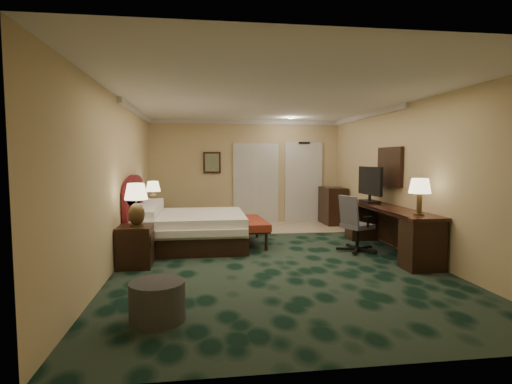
{
  "coord_description": "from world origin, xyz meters",
  "views": [
    {
      "loc": [
        -1.16,
        -6.74,
        1.71
      ],
      "look_at": [
        -0.17,
        0.6,
        1.08
      ],
      "focal_mm": 28.0,
      "sensor_mm": 36.0,
      "label": 1
    }
  ],
  "objects": [
    {
      "name": "floor",
      "position": [
        0.0,
        0.0,
        0.0
      ],
      "size": [
        5.0,
        7.5,
        0.0
      ],
      "primitive_type": "cube",
      "color": "black",
      "rests_on": "ground"
    },
    {
      "name": "ceiling",
      "position": [
        0.0,
        0.0,
        2.7
      ],
      "size": [
        5.0,
        7.5,
        0.0
      ],
      "primitive_type": "cube",
      "color": "white",
      "rests_on": "wall_back"
    },
    {
      "name": "wall_back",
      "position": [
        0.0,
        3.75,
        1.35
      ],
      "size": [
        5.0,
        0.0,
        2.7
      ],
      "primitive_type": "cube",
      "color": "#D2BA82",
      "rests_on": "ground"
    },
    {
      "name": "wall_front",
      "position": [
        0.0,
        -3.75,
        1.35
      ],
      "size": [
        5.0,
        0.0,
        2.7
      ],
      "primitive_type": "cube",
      "color": "#D2BA82",
      "rests_on": "ground"
    },
    {
      "name": "wall_left",
      "position": [
        -2.5,
        0.0,
        1.35
      ],
      "size": [
        0.0,
        7.5,
        2.7
      ],
      "primitive_type": "cube",
      "color": "#D2BA82",
      "rests_on": "ground"
    },
    {
      "name": "wall_right",
      "position": [
        2.5,
        0.0,
        1.35
      ],
      "size": [
        0.0,
        7.5,
        2.7
      ],
      "primitive_type": "cube",
      "color": "#D2BA82",
      "rests_on": "ground"
    },
    {
      "name": "crown_molding",
      "position": [
        0.0,
        0.0,
        2.65
      ],
      "size": [
        5.0,
        7.5,
        0.1
      ],
      "primitive_type": null,
      "color": "silver",
      "rests_on": "wall_back"
    },
    {
      "name": "tile_patch",
      "position": [
        0.9,
        2.9,
        0.01
      ],
      "size": [
        3.2,
        1.7,
        0.01
      ],
      "primitive_type": "cube",
      "color": "tan",
      "rests_on": "ground"
    },
    {
      "name": "headboard",
      "position": [
        -2.44,
        1.0,
        0.7
      ],
      "size": [
        0.12,
        2.0,
        1.4
      ],
      "primitive_type": null,
      "color": "#4E131B",
      "rests_on": "ground"
    },
    {
      "name": "entry_door",
      "position": [
        1.55,
        3.72,
        1.05
      ],
      "size": [
        1.02,
        0.06,
        2.18
      ],
      "primitive_type": "cube",
      "color": "silver",
      "rests_on": "ground"
    },
    {
      "name": "closet_doors",
      "position": [
        0.25,
        3.71,
        1.05
      ],
      "size": [
        1.2,
        0.06,
        2.1
      ],
      "primitive_type": "cube",
      "color": "beige",
      "rests_on": "ground"
    },
    {
      "name": "wall_art",
      "position": [
        -0.9,
        3.71,
        1.6
      ],
      "size": [
        0.45,
        0.06,
        0.55
      ],
      "primitive_type": "cube",
      "color": "#4B6559",
      "rests_on": "wall_back"
    },
    {
      "name": "wall_mirror",
      "position": [
        2.46,
        0.6,
        1.55
      ],
      "size": [
        0.05,
        0.95,
        0.75
      ],
      "primitive_type": "cube",
      "color": "white",
      "rests_on": "wall_right"
    },
    {
      "name": "bed",
      "position": [
        -1.38,
        1.0,
        0.32
      ],
      "size": [
        2.04,
        1.89,
        0.65
      ],
      "primitive_type": "cube",
      "color": "white",
      "rests_on": "ground"
    },
    {
      "name": "nightstand_near",
      "position": [
        -2.22,
        -0.33,
        0.32
      ],
      "size": [
        0.52,
        0.59,
        0.65
      ],
      "primitive_type": "cube",
      "color": "black",
      "rests_on": "ground"
    },
    {
      "name": "nightstand_far",
      "position": [
        -2.23,
        2.16,
        0.31
      ],
      "size": [
        0.49,
        0.56,
        0.61
      ],
      "primitive_type": "cube",
      "color": "black",
      "rests_on": "ground"
    },
    {
      "name": "lamp_near",
      "position": [
        -2.18,
        -0.37,
        0.98
      ],
      "size": [
        0.38,
        0.38,
        0.68
      ],
      "primitive_type": null,
      "rotation": [
        0.0,
        0.0,
        0.05
      ],
      "color": "black",
      "rests_on": "nightstand_near"
    },
    {
      "name": "lamp_far",
      "position": [
        -2.23,
        2.22,
        0.91
      ],
      "size": [
        0.34,
        0.34,
        0.6
      ],
      "primitive_type": null,
      "rotation": [
        0.0,
        0.0,
        0.08
      ],
      "color": "black",
      "rests_on": "nightstand_far"
    },
    {
      "name": "bed_bench",
      "position": [
        -0.19,
        1.09,
        0.25
      ],
      "size": [
        0.59,
        1.48,
        0.49
      ],
      "primitive_type": "cube",
      "rotation": [
        0.0,
        0.0,
        0.06
      ],
      "color": "maroon",
      "rests_on": "ground"
    },
    {
      "name": "ottoman",
      "position": [
        -1.64,
        -2.55,
        0.21
      ],
      "size": [
        0.64,
        0.64,
        0.42
      ],
      "primitive_type": "cylinder",
      "rotation": [
        0.0,
        0.0,
        -0.09
      ],
      "color": "#2F2F2F",
      "rests_on": "ground"
    },
    {
      "name": "desk",
      "position": [
        2.17,
        0.07,
        0.41
      ],
      "size": [
        0.62,
        2.86,
        0.83
      ],
      "primitive_type": "cube",
      "color": "black",
      "rests_on": "ground"
    },
    {
      "name": "tv",
      "position": [
        2.13,
        0.75,
        1.18
      ],
      "size": [
        0.12,
        0.93,
        0.72
      ],
      "primitive_type": "cube",
      "rotation": [
        0.0,
        0.0,
        0.05
      ],
      "color": "black",
      "rests_on": "desk"
    },
    {
      "name": "desk_lamp",
      "position": [
        2.18,
        -0.99,
        1.12
      ],
      "size": [
        0.38,
        0.38,
        0.58
      ],
      "primitive_type": null,
      "rotation": [
        0.0,
        0.0,
        0.16
      ],
      "color": "black",
      "rests_on": "desk"
    },
    {
      "name": "desk_chair",
      "position": [
        1.65,
        0.17,
        0.52
      ],
      "size": [
        0.79,
        0.77,
        1.04
      ],
      "primitive_type": null,
      "rotation": [
        0.0,
        0.0,
        0.43
      ],
      "color": "#504F54",
      "rests_on": "ground"
    },
    {
      "name": "minibar",
      "position": [
        2.2,
        3.2,
        0.48
      ],
      "size": [
        0.5,
        0.91,
        0.96
      ],
      "primitive_type": "cube",
      "color": "black",
      "rests_on": "ground"
    }
  ]
}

